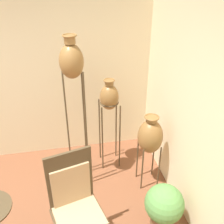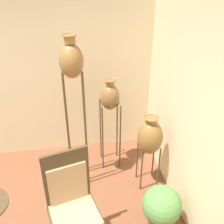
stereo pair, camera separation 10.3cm
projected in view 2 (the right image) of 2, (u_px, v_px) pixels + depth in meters
name	position (u px, v px, depth m)	size (l,w,h in m)	color
wall_back	(4.00, 75.00, 3.78)	(8.40, 0.06, 2.70)	beige
vase_stand_tall	(72.00, 66.00, 3.02)	(0.28, 0.28, 2.09)	#473823
vase_stand_medium	(110.00, 99.00, 3.64)	(0.28, 0.28, 1.41)	#473823
vase_stand_short	(150.00, 137.00, 3.41)	(0.33, 0.33, 1.09)	#473823
chair	(72.00, 200.00, 2.68)	(0.60, 0.58, 1.19)	#473823
potted_plant	(161.00, 208.00, 2.97)	(0.45, 0.45, 0.61)	brown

